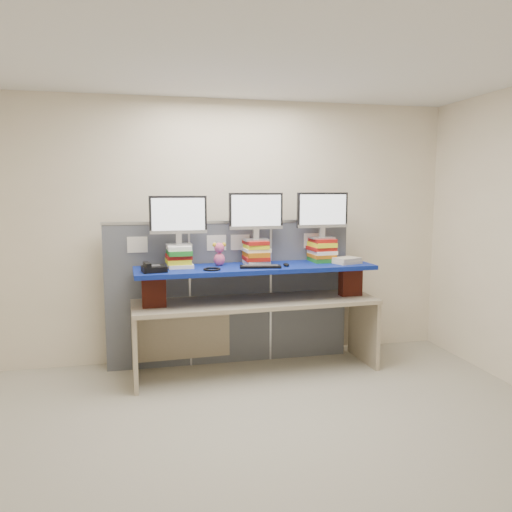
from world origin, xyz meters
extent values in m
cube|color=#F9EACD|center=(0.00, 0.00, 1.40)|extent=(5.00, 4.00, 2.80)
cube|color=#B9B3A1|center=(0.00, 0.00, 0.00)|extent=(5.00, 4.00, 0.01)
cube|color=white|center=(0.00, 0.00, 2.80)|extent=(5.00, 4.00, 0.01)
cube|color=#525660|center=(-0.87, 1.78, 0.75)|extent=(0.85, 0.05, 1.50)
cube|color=#525660|center=(0.00, 1.78, 0.75)|extent=(0.85, 0.05, 1.50)
cube|color=#525660|center=(0.87, 1.78, 0.75)|extent=(0.85, 0.05, 1.50)
cube|color=silver|center=(0.00, 1.78, 1.51)|extent=(2.60, 0.06, 0.03)
cube|color=white|center=(-0.95, 1.75, 1.30)|extent=(0.20, 0.00, 0.16)
cube|color=white|center=(-0.15, 1.75, 1.30)|extent=(0.20, 0.00, 0.16)
cube|color=white|center=(0.10, 1.75, 1.30)|extent=(0.20, 0.00, 0.16)
cube|color=white|center=(0.90, 1.75, 1.30)|extent=(0.20, 0.00, 0.16)
cube|color=tan|center=(0.20, 1.45, 0.72)|extent=(2.48, 0.82, 0.04)
cube|color=tan|center=(-1.00, 1.40, 0.35)|extent=(0.07, 0.66, 0.70)
cube|color=tan|center=(1.41, 1.50, 0.35)|extent=(0.07, 0.66, 0.70)
cube|color=maroon|center=(-0.81, 1.36, 0.90)|extent=(0.23, 0.13, 0.30)
cube|color=maroon|center=(1.22, 1.44, 0.90)|extent=(0.23, 0.13, 0.30)
cube|color=navy|center=(0.20, 1.45, 1.07)|extent=(2.41, 0.70, 0.04)
cube|color=white|center=(-0.54, 1.53, 1.11)|extent=(0.25, 0.30, 0.04)
cube|color=#FDFF22|center=(-0.56, 1.54, 1.15)|extent=(0.24, 0.29, 0.05)
cube|color=#AA1913|center=(-0.56, 1.54, 1.20)|extent=(0.25, 0.28, 0.04)
cube|color=#228329|center=(-0.55, 1.53, 1.24)|extent=(0.24, 0.31, 0.05)
cube|color=white|center=(-0.55, 1.53, 1.28)|extent=(0.23, 0.30, 0.04)
cube|color=white|center=(0.23, 1.56, 1.11)|extent=(0.24, 0.28, 0.04)
cube|color=#AA1913|center=(0.23, 1.56, 1.15)|extent=(0.24, 0.29, 0.04)
cube|color=#C16B12|center=(0.23, 1.56, 1.20)|extent=(0.23, 0.30, 0.05)
cube|color=white|center=(0.23, 1.57, 1.24)|extent=(0.26, 0.27, 0.03)
cube|color=#FDFF22|center=(0.23, 1.57, 1.28)|extent=(0.22, 0.27, 0.04)
cube|color=#AA1913|center=(0.23, 1.57, 1.31)|extent=(0.23, 0.30, 0.04)
cube|color=#228329|center=(0.95, 1.60, 1.11)|extent=(0.24, 0.30, 0.05)
cube|color=#C16B12|center=(0.94, 1.59, 1.16)|extent=(0.24, 0.30, 0.04)
cube|color=white|center=(0.95, 1.59, 1.19)|extent=(0.25, 0.30, 0.04)
cube|color=#AA1913|center=(0.95, 1.60, 1.23)|extent=(0.26, 0.28, 0.04)
cube|color=#FDFF22|center=(0.95, 1.60, 1.27)|extent=(0.25, 0.31, 0.05)
cube|color=#AA1913|center=(0.96, 1.61, 1.32)|extent=(0.23, 0.28, 0.04)
cube|color=#A4A4A9|center=(-0.55, 1.54, 1.31)|extent=(0.25, 0.17, 0.02)
cube|color=#A4A4A9|center=(-0.55, 1.54, 1.37)|extent=(0.06, 0.05, 0.10)
cube|color=black|center=(-0.55, 1.54, 1.61)|extent=(0.56, 0.06, 0.37)
cube|color=silver|center=(-0.55, 1.52, 1.61)|extent=(0.51, 0.03, 0.32)
cube|color=#A4A4A9|center=(0.23, 1.57, 1.34)|extent=(0.25, 0.17, 0.02)
cube|color=#A4A4A9|center=(0.23, 1.57, 1.40)|extent=(0.06, 0.05, 0.10)
cube|color=black|center=(0.23, 1.57, 1.63)|extent=(0.56, 0.06, 0.37)
cube|color=silver|center=(0.23, 1.55, 1.63)|extent=(0.51, 0.03, 0.32)
cube|color=#A4A4A9|center=(0.95, 1.60, 1.34)|extent=(0.25, 0.17, 0.02)
cube|color=#A4A4A9|center=(0.95, 1.60, 1.40)|extent=(0.06, 0.05, 0.10)
cube|color=black|center=(0.95, 1.60, 1.64)|extent=(0.56, 0.06, 0.37)
cube|color=silver|center=(0.95, 1.58, 1.64)|extent=(0.51, 0.03, 0.32)
cube|color=black|center=(0.22, 1.32, 1.10)|extent=(0.42, 0.20, 0.02)
cube|color=#2F2F32|center=(0.22, 1.32, 1.12)|extent=(0.36, 0.15, 0.00)
ellipsoid|color=black|center=(0.49, 1.36, 1.11)|extent=(0.07, 0.11, 0.03)
cube|color=black|center=(-0.80, 1.29, 1.12)|extent=(0.24, 0.23, 0.05)
cube|color=#2F2F32|center=(-0.80, 1.29, 1.15)|extent=(0.12, 0.12, 0.01)
cube|color=black|center=(-0.86, 1.28, 1.16)|extent=(0.08, 0.20, 0.04)
torus|color=black|center=(-0.26, 1.28, 1.10)|extent=(0.18, 0.18, 0.02)
ellipsoid|color=#D7517E|center=(-0.15, 1.54, 1.16)|extent=(0.11, 0.10, 0.13)
sphere|color=#D7517E|center=(-0.15, 1.54, 1.27)|extent=(0.10, 0.10, 0.10)
sphere|color=gold|center=(-0.20, 1.54, 1.30)|extent=(0.05, 0.05, 0.05)
sphere|color=gold|center=(-0.11, 1.54, 1.30)|extent=(0.05, 0.05, 0.05)
cube|color=beige|center=(1.15, 1.41, 1.11)|extent=(0.31, 0.28, 0.03)
cube|color=beige|center=(1.15, 1.41, 1.14)|extent=(0.30, 0.27, 0.03)
camera|label=1|loc=(-0.87, -3.36, 1.84)|focal=35.00mm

